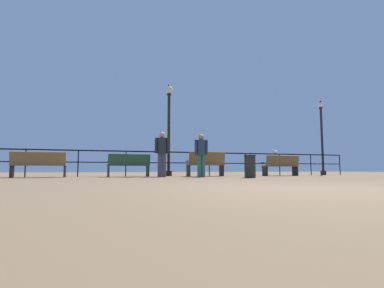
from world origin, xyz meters
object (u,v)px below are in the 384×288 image
(bench_far_left, at_px, (39,163))
(bench_far_right, at_px, (281,164))
(person_by_bench, at_px, (201,152))
(seagull_on_rail, at_px, (275,152))
(person_at_railing, at_px, (162,151))
(bench_near_right, at_px, (206,163))
(trash_bin, at_px, (250,166))
(bench_near_left, at_px, (129,164))
(lamppost_right, at_px, (322,136))
(lamppost_center, at_px, (169,123))

(bench_far_left, height_order, bench_far_right, bench_far_right)
(person_by_bench, distance_m, seagull_on_rail, 5.01)
(seagull_on_rail, bearing_deg, person_at_railing, -165.32)
(bench_near_right, height_order, person_at_railing, person_at_railing)
(person_by_bench, bearing_deg, bench_far_right, 17.03)
(seagull_on_rail, relative_size, trash_bin, 0.43)
(bench_near_right, distance_m, person_at_railing, 2.11)
(bench_far_right, relative_size, trash_bin, 2.28)
(bench_near_left, distance_m, lamppost_right, 10.04)
(lamppost_right, bearing_deg, bench_near_left, -174.13)
(bench_near_left, distance_m, lamppost_center, 2.71)
(bench_near_left, xyz_separation_m, trash_bin, (3.72, -2.53, -0.11))
(lamppost_right, height_order, person_by_bench, lamppost_right)
(bench_near_left, distance_m, bench_far_right, 6.67)
(person_by_bench, distance_m, person_at_railing, 1.46)
(person_at_railing, distance_m, seagull_on_rail, 6.01)
(bench_near_left, bearing_deg, lamppost_right, 5.87)
(seagull_on_rail, bearing_deg, lamppost_right, 2.88)
(bench_far_left, relative_size, person_by_bench, 1.12)
(person_by_bench, height_order, seagull_on_rail, person_by_bench)
(bench_near_right, bearing_deg, lamppost_center, 142.58)
(bench_near_right, xyz_separation_m, person_at_railing, (-1.96, -0.64, 0.41))
(bench_near_right, xyz_separation_m, lamppost_right, (6.77, 1.03, 1.46))
(person_at_railing, bearing_deg, bench_near_right, 18.13)
(bench_near_right, relative_size, lamppost_right, 0.40)
(bench_far_right, distance_m, seagull_on_rail, 1.10)
(lamppost_center, xyz_separation_m, seagull_on_rail, (5.19, -0.15, -1.17))
(bench_far_right, distance_m, lamppost_right, 3.67)
(bench_far_left, xyz_separation_m, lamppost_center, (4.81, 1.02, 1.80))
(lamppost_center, bearing_deg, trash_bin, -60.99)
(bench_far_right, relative_size, lamppost_right, 0.44)
(bench_near_left, bearing_deg, trash_bin, -34.23)
(bench_far_left, xyz_separation_m, lamppost_right, (12.92, 1.02, 1.52))
(bench_far_right, xyz_separation_m, seagull_on_rail, (0.27, 0.87, 0.62))
(lamppost_right, bearing_deg, seagull_on_rail, -177.12)
(person_by_bench, relative_size, person_at_railing, 0.93)
(lamppost_center, distance_m, seagull_on_rail, 5.32)
(bench_far_right, xyz_separation_m, trash_bin, (-2.96, -2.52, -0.13))
(bench_far_right, distance_m, person_by_bench, 4.45)
(trash_bin, bearing_deg, person_by_bench, 136.32)
(person_by_bench, height_order, person_at_railing, person_at_railing)
(bench_near_left, bearing_deg, bench_far_left, -179.86)
(bench_far_right, distance_m, lamppost_center, 5.33)
(bench_near_left, xyz_separation_m, person_at_railing, (1.13, -0.66, 0.47))
(bench_far_right, bearing_deg, bench_near_right, -179.89)
(bench_far_right, distance_m, trash_bin, 3.89)
(bench_near_left, xyz_separation_m, lamppost_center, (1.75, 1.01, 1.81))
(person_by_bench, bearing_deg, bench_near_left, 151.82)
(bench_near_right, xyz_separation_m, bench_far_right, (3.58, 0.01, -0.04))
(lamppost_center, height_order, person_at_railing, lamppost_center)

